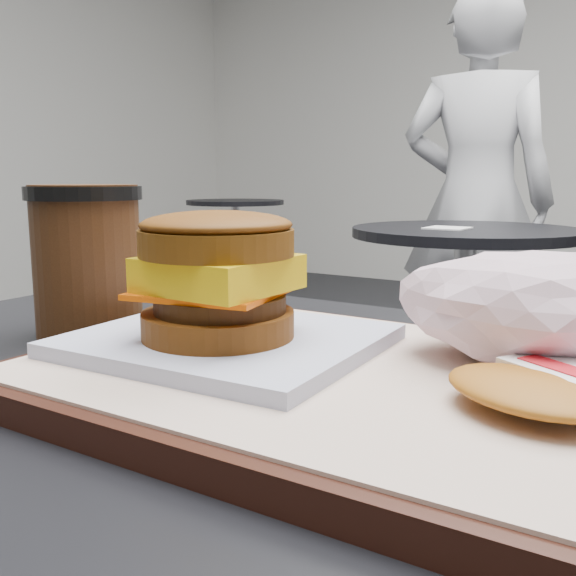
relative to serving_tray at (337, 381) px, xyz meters
The scene contains 9 objects.
serving_tray is the anchor object (origin of this frame).
breakfast_sandwich 0.10m from the serving_tray, behind, with size 0.20×0.18×0.09m.
hash_brown 0.13m from the serving_tray, ahead, with size 0.14×0.12×0.02m.
crumpled_wrapper 0.13m from the serving_tray, 36.42° to the left, with size 0.16×0.12×0.07m, color white, non-canonical shape.
coffee_cup 0.26m from the serving_tray, behind, with size 0.10×0.10×0.13m.
neighbor_table 1.69m from the serving_tray, 104.14° to the left, with size 0.70×0.70×0.75m.
napkin 1.62m from the serving_tray, 106.07° to the left, with size 0.12×0.12×0.00m, color white.
patron 2.28m from the serving_tray, 104.04° to the left, with size 0.59×0.39×1.62m, color #BCBCC1.
bg_table_mid 4.02m from the serving_tray, 127.78° to the left, with size 0.66×0.66×0.75m.
Camera 1 is at (0.23, -0.31, 0.90)m, focal length 40.00 mm.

